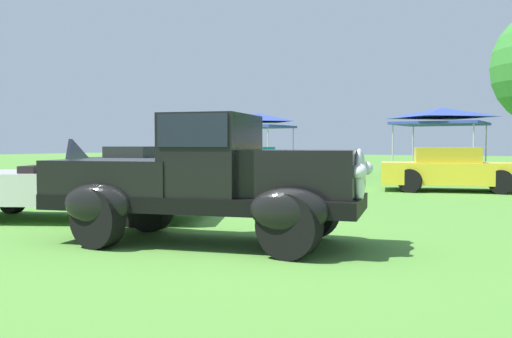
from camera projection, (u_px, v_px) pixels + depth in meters
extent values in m
plane|color=#4C8433|center=(228.00, 245.00, 7.23)|extent=(120.00, 120.00, 0.00)
cube|color=black|center=(205.00, 201.00, 7.38)|extent=(4.36, 2.44, 0.20)
cube|color=black|center=(296.00, 174.00, 7.03)|extent=(1.75, 1.44, 0.60)
ellipsoid|color=silver|center=(359.00, 176.00, 6.81)|extent=(0.29, 0.54, 0.68)
cube|color=black|center=(212.00, 154.00, 7.32)|extent=(1.30, 1.58, 1.04)
cube|color=black|center=(212.00, 131.00, 7.31)|extent=(1.22, 1.59, 0.40)
cube|color=black|center=(125.00, 177.00, 7.69)|extent=(2.09, 1.82, 0.48)
ellipsoid|color=black|center=(312.00, 199.00, 7.72)|extent=(0.98, 0.58, 0.52)
ellipsoid|color=black|center=(289.00, 211.00, 6.33)|extent=(0.98, 0.58, 0.52)
ellipsoid|color=black|center=(150.00, 194.00, 8.39)|extent=(0.98, 0.58, 0.52)
ellipsoid|color=black|center=(97.00, 204.00, 7.01)|extent=(0.98, 0.58, 0.52)
sphere|color=silver|center=(366.00, 168.00, 7.22)|extent=(0.18, 0.18, 0.18)
sphere|color=silver|center=(360.00, 172.00, 6.37)|extent=(0.18, 0.18, 0.18)
cylinder|color=black|center=(311.00, 211.00, 7.73)|extent=(0.76, 0.24, 0.76)
cylinder|color=black|center=(289.00, 226.00, 6.34)|extent=(0.76, 0.24, 0.76)
cylinder|color=black|center=(150.00, 206.00, 8.40)|extent=(0.76, 0.24, 0.76)
cylinder|color=black|center=(97.00, 218.00, 7.01)|extent=(0.76, 0.24, 0.76)
cube|color=silver|center=(66.00, 187.00, 9.69)|extent=(4.80, 3.55, 0.52)
cube|color=silver|center=(140.00, 176.00, 9.59)|extent=(2.27, 2.10, 0.20)
cube|color=black|center=(82.00, 163.00, 9.66)|extent=(0.61, 1.14, 0.82)
cube|color=black|center=(42.00, 173.00, 9.71)|extent=(0.79, 1.20, 0.28)
cube|color=silver|center=(200.00, 204.00, 9.54)|extent=(0.83, 1.52, 0.12)
cylinder|color=black|center=(158.00, 197.00, 10.38)|extent=(0.66, 0.20, 0.66)
cylinder|color=black|center=(135.00, 206.00, 8.83)|extent=(0.66, 0.20, 0.66)
cylinder|color=black|center=(12.00, 196.00, 10.57)|extent=(0.66, 0.20, 0.66)
cube|color=#28282D|center=(136.00, 165.00, 21.49)|extent=(4.20, 2.50, 0.60)
cube|color=black|center=(132.00, 152.00, 21.51)|extent=(2.00, 1.79, 0.44)
cylinder|color=black|center=(154.00, 171.00, 20.40)|extent=(0.64, 0.22, 0.64)
cylinder|color=black|center=(98.00, 170.00, 21.12)|extent=(0.64, 0.22, 0.64)
cube|color=teal|center=(242.00, 169.00, 17.85)|extent=(4.51, 1.95, 0.60)
cube|color=#146A6E|center=(238.00, 154.00, 17.93)|extent=(2.03, 1.56, 0.44)
cylinder|color=black|center=(263.00, 178.00, 16.48)|extent=(0.64, 0.22, 0.64)
cylinder|color=black|center=(195.00, 175.00, 17.96)|extent=(0.64, 0.22, 0.64)
cube|color=yellow|center=(452.00, 173.00, 15.58)|extent=(4.16, 2.75, 0.60)
cube|color=gold|center=(446.00, 155.00, 15.59)|extent=(2.04, 1.88, 0.44)
cylinder|color=black|center=(501.00, 182.00, 14.58)|extent=(0.64, 0.22, 0.64)
cylinder|color=black|center=(410.00, 181.00, 15.10)|extent=(0.64, 0.22, 0.64)
cylinder|color=#B7B7BC|center=(293.00, 150.00, 25.93)|extent=(0.05, 0.05, 2.05)
cylinder|color=#B7B7BC|center=(268.00, 151.00, 23.86)|extent=(0.05, 0.05, 2.05)
cylinder|color=#B7B7BC|center=(249.00, 150.00, 27.15)|extent=(0.05, 0.05, 2.05)
cylinder|color=#B7B7BC|center=(221.00, 150.00, 25.08)|extent=(0.05, 0.05, 2.05)
cube|color=#2D429E|center=(258.00, 127.00, 25.46)|extent=(2.68, 2.68, 0.10)
pyramid|color=#2D429E|center=(258.00, 118.00, 25.44)|extent=(2.62, 2.62, 0.38)
cylinder|color=#B7B7BC|center=(486.00, 151.00, 22.08)|extent=(0.05, 0.05, 2.05)
cylinder|color=#B7B7BC|center=(473.00, 152.00, 19.60)|extent=(0.05, 0.05, 2.05)
cylinder|color=#B7B7BC|center=(413.00, 151.00, 23.54)|extent=(0.05, 0.05, 2.05)
cylinder|color=#B7B7BC|center=(393.00, 152.00, 21.06)|extent=(0.05, 0.05, 2.05)
cube|color=#2D429E|center=(441.00, 124.00, 21.52)|extent=(3.20, 3.20, 0.10)
pyramid|color=#2D429E|center=(441.00, 113.00, 21.50)|extent=(3.14, 3.14, 0.38)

